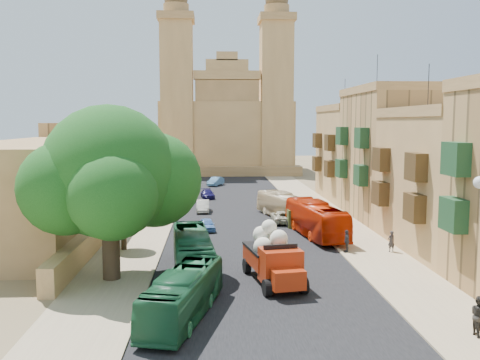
{
  "coord_description": "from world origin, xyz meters",
  "views": [
    {
      "loc": [
        -2.99,
        -30.12,
        10.11
      ],
      "look_at": [
        0.0,
        26.0,
        4.0
      ],
      "focal_mm": 40.0,
      "sensor_mm": 36.0,
      "label": 1
    }
  ],
  "objects": [
    {
      "name": "kerb_west",
      "position": [
        -7.0,
        30.0,
        0.06
      ],
      "size": [
        0.25,
        140.0,
        0.12
      ],
      "primitive_type": "cube",
      "color": "tan",
      "rests_on": "ground"
    },
    {
      "name": "bus_green_north",
      "position": [
        -4.32,
        5.24,
        1.4
      ],
      "size": [
        3.23,
        10.25,
        2.81
      ],
      "primitive_type": "imported",
      "rotation": [
        0.0,
        0.0,
        0.09
      ],
      "color": "#236841",
      "rests_on": "ground"
    },
    {
      "name": "street_tree_b",
      "position": [
        -10.0,
        24.0,
        3.21
      ],
      "size": [
        3.12,
        3.12,
        4.8
      ],
      "color": "#3B2B1D",
      "rests_on": "ground"
    },
    {
      "name": "ficus_tree",
      "position": [
        -9.4,
        4.01,
        6.64
      ],
      "size": [
        11.24,
        10.34,
        11.24
      ],
      "color": "#3B2B1D",
      "rests_on": "ground"
    },
    {
      "name": "church",
      "position": [
        -0.0,
        78.61,
        9.52
      ],
      "size": [
        28.0,
        22.5,
        36.3
      ],
      "color": "#AC824D",
      "rests_on": "ground"
    },
    {
      "name": "townhouse_b",
      "position": [
        15.95,
        11.0,
        5.66
      ],
      "size": [
        9.0,
        14.0,
        14.9
      ],
      "color": "#AC824D",
      "rests_on": "ground"
    },
    {
      "name": "bus_cream_east",
      "position": [
        4.52,
        25.3,
        1.33
      ],
      "size": [
        4.88,
        9.81,
        2.67
      ],
      "primitive_type": "imported",
      "rotation": [
        0.0,
        0.0,
        3.43
      ],
      "color": "beige",
      "rests_on": "ground"
    },
    {
      "name": "west_building_low",
      "position": [
        -18.0,
        18.0,
        4.2
      ],
      "size": [
        10.0,
        28.0,
        8.4
      ],
      "primitive_type": "cube",
      "color": "olive",
      "rests_on": "ground"
    },
    {
      "name": "red_truck",
      "position": [
        0.86,
        2.57,
        1.7
      ],
      "size": [
        3.64,
        6.93,
        3.87
      ],
      "color": "#A2280C",
      "rests_on": "ground"
    },
    {
      "name": "car_white_b",
      "position": [
        4.43,
        37.85,
        0.68
      ],
      "size": [
        1.76,
        4.06,
        1.36
      ],
      "primitive_type": "imported",
      "rotation": [
        0.0,
        0.0,
        3.1
      ],
      "color": "white",
      "rests_on": "ground"
    },
    {
      "name": "west_building_mid",
      "position": [
        -18.0,
        44.0,
        5.0
      ],
      "size": [
        10.0,
        22.0,
        10.0
      ],
      "primitive_type": "cube",
      "color": "tan",
      "rests_on": "ground"
    },
    {
      "name": "bus_red_east",
      "position": [
        6.22,
        16.24,
        1.51
      ],
      "size": [
        4.02,
        11.1,
        3.02
      ],
      "primitive_type": "imported",
      "rotation": [
        0.0,
        0.0,
        3.28
      ],
      "color": "red",
      "rests_on": "ground"
    },
    {
      "name": "pedestrian_a",
      "position": [
        11.0,
        10.15,
        0.83
      ],
      "size": [
        0.7,
        0.57,
        1.66
      ],
      "primitive_type": "imported",
      "rotation": [
        0.0,
        0.0,
        3.46
      ],
      "color": "#2C292D",
      "rests_on": "ground"
    },
    {
      "name": "street_tree_c",
      "position": [
        -10.0,
        36.0,
        3.4
      ],
      "size": [
        3.31,
        3.31,
        5.09
      ],
      "color": "#3B2B1D",
      "rests_on": "ground"
    },
    {
      "name": "townhouse_c",
      "position": [
        15.95,
        25.0,
        6.91
      ],
      "size": [
        9.0,
        14.0,
        17.4
      ],
      "color": "tan",
      "rests_on": "ground"
    },
    {
      "name": "pedestrian_c",
      "position": [
        7.5,
        10.25,
        0.88
      ],
      "size": [
        0.43,
        1.03,
        1.76
      ],
      "primitive_type": "imported",
      "rotation": [
        0.0,
        0.0,
        4.71
      ],
      "color": "#37393E",
      "rests_on": "ground"
    },
    {
      "name": "car_cream",
      "position": [
        4.04,
        22.62,
        0.61
      ],
      "size": [
        2.04,
        4.38,
        1.21
      ],
      "primitive_type": "imported",
      "rotation": [
        0.0,
        0.0,
        3.13
      ],
      "color": "#B9B294",
      "rests_on": "ground"
    },
    {
      "name": "ground",
      "position": [
        0.0,
        0.0,
        0.0
      ],
      "size": [
        260.0,
        260.0,
        0.0
      ],
      "primitive_type": "plane",
      "color": "brown"
    },
    {
      "name": "street_tree_d",
      "position": [
        -10.0,
        48.0,
        3.1
      ],
      "size": [
        3.01,
        3.01,
        4.63
      ],
      "color": "#3B2B1D",
      "rests_on": "ground"
    },
    {
      "name": "townhouse_d",
      "position": [
        15.95,
        39.0,
        6.16
      ],
      "size": [
        9.0,
        14.0,
        15.9
      ],
      "color": "#AC824D",
      "rests_on": "ground"
    },
    {
      "name": "street_tree_a",
      "position": [
        -10.0,
        12.0,
        3.12
      ],
      "size": [
        3.04,
        3.04,
        4.67
      ],
      "color": "#3B2B1D",
      "rests_on": "ground"
    },
    {
      "name": "road_surface",
      "position": [
        0.0,
        30.0,
        0.01
      ],
      "size": [
        14.0,
        140.0,
        0.01
      ],
      "primitive_type": "cube",
      "color": "black",
      "rests_on": "ground"
    },
    {
      "name": "car_blue_b",
      "position": [
        -2.38,
        54.63,
        0.68
      ],
      "size": [
        2.9,
        4.39,
        1.37
      ],
      "primitive_type": "imported",
      "rotation": [
        0.0,
        0.0,
        -0.38
      ],
      "color": "teal",
      "rests_on": "ground"
    },
    {
      "name": "car_dkblue",
      "position": [
        -3.56,
        40.43,
        0.57
      ],
      "size": [
        2.08,
        4.1,
        1.14
      ],
      "primitive_type": "imported",
      "rotation": [
        0.0,
        0.0,
        0.13
      ],
      "color": "#0E0C3F",
      "rests_on": "ground"
    },
    {
      "name": "olive_pickup",
      "position": [
        5.21,
        21.57,
        0.85
      ],
      "size": [
        1.97,
        4.24,
        1.74
      ],
      "color": "#3F4B1C",
      "rests_on": "ground"
    },
    {
      "name": "kerb_east",
      "position": [
        7.0,
        30.0,
        0.06
      ],
      "size": [
        0.25,
        140.0,
        0.12
      ],
      "primitive_type": "cube",
      "color": "tan",
      "rests_on": "ground"
    },
    {
      "name": "car_white_a",
      "position": [
        -4.01,
        29.64,
        0.66
      ],
      "size": [
        1.42,
        4.02,
        1.32
      ],
      "primitive_type": "imported",
      "rotation": [
        0.0,
        0.0,
        0.01
      ],
      "color": "beige",
      "rests_on": "ground"
    },
    {
      "name": "sidewalk_east",
      "position": [
        9.5,
        30.0,
        0.01
      ],
      "size": [
        5.0,
        140.0,
        0.01
      ],
      "primitive_type": "cube",
      "color": "tan",
      "rests_on": "ground"
    },
    {
      "name": "car_blue_a",
      "position": [
        -3.46,
        19.15,
        0.56
      ],
      "size": [
        1.73,
        3.44,
        1.13
      ],
      "primitive_type": "imported",
      "rotation": [
        0.0,
        0.0,
        0.12
      ],
      "color": "#4774B4",
      "rests_on": "ground"
    },
    {
      "name": "pedestrian_b",
      "position": [
        9.65,
        -6.31,
        0.97
      ],
      "size": [
        0.75,
        0.95,
        1.94
      ],
      "primitive_type": "imported",
      "rotation": [
        0.0,
        0.0,
        1.59
      ],
      "color": "#2C2823",
      "rests_on": "ground"
    },
    {
      "name": "sidewalk_west",
      "position": [
        -9.5,
        30.0,
        0.01
      ],
      "size": [
        5.0,
        140.0,
        0.01
      ],
      "primitive_type": "cube",
      "color": "tan",
      "rests_on": "ground"
    },
    {
      "name": "bus_green_south",
      "position": [
        -4.48,
        -3.26,
        1.26
      ],
      "size": [
        4.22,
        9.3,
        2.52
      ],
      "primitive_type": "imported",
      "rotation": [
        0.0,
        0.0,
        -0.24
      ],
      "color": "#1A5631",
      "rests_on": "ground"
    },
    {
      "name": "west_wall",
      "position": [
        -12.5,
        20.0,
        0.9
      ],
      "size": [
        1.0,
        40.0,
        1.8
      ],
      "primitive_type": "cube",
      "color": "#AC824D",
      "rests_on": "ground"
    }
  ]
}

